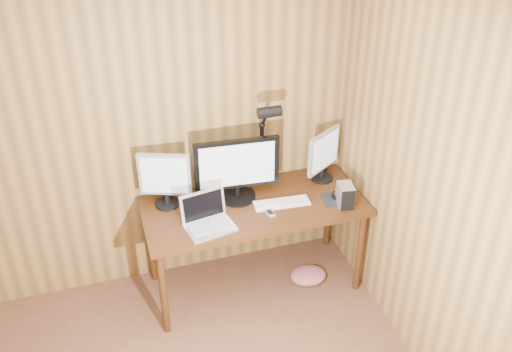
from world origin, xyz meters
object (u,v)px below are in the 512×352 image
laptop (207,218)px  desk (251,213)px  monitor_right (323,155)px  mouse (338,196)px  desk_lamp (266,132)px  monitor_left (165,179)px  keyboard (282,203)px  monitor_center (237,168)px  phone (270,213)px  hard_drive (345,195)px  speaker (324,164)px

laptop → desk: bearing=19.3°
monitor_right → mouse: (0.00, -0.29, -0.19)m
laptop → mouse: 0.98m
desk_lamp → laptop: bearing=-128.8°
monitor_left → laptop: 0.42m
keyboard → mouse: mouse is taller
monitor_left → monitor_right: (1.20, -0.01, -0.01)m
monitor_center → phone: 0.39m
keyboard → desk_lamp: desk_lamp is taller
monitor_right → keyboard: monitor_right is taller
monitor_right → desk_lamp: 0.51m
monitor_left → desk_lamp: desk_lamp is taller
monitor_right → hard_drive: size_ratio=2.42×
monitor_right → speaker: 0.21m
hard_drive → phone: (-0.55, 0.06, -0.08)m
monitor_right → mouse: bearing=-122.3°
keyboard → phone: keyboard is taller
laptop → speaker: bearing=12.2°
monitor_center → hard_drive: 0.80m
desk → speaker: speaker is taller
monitor_right → speaker: (0.07, 0.12, -0.16)m
hard_drive → desk_lamp: bearing=147.5°
monitor_center → laptop: 0.44m
monitor_right → mouse: monitor_right is taller
laptop → hard_drive: (1.00, -0.06, 0.03)m
phone → speaker: size_ratio=0.96×
phone → speaker: (0.60, 0.44, 0.05)m
monitor_left → phone: size_ratio=3.97×
hard_drive → speaker: 0.50m
laptop → phone: laptop is taller
laptop → phone: size_ratio=3.44×
desk → mouse: mouse is taller
desk → keyboard: size_ratio=3.88×
monitor_right → hard_drive: bearing=-120.0°
monitor_right → laptop: 1.04m
monitor_right → laptop: bearing=165.5°
monitor_left → hard_drive: 1.28m
hard_drive → speaker: (0.05, 0.49, -0.03)m
desk → laptop: (-0.38, -0.22, 0.18)m
hard_drive → desk_lamp: 0.72m
monitor_right → phone: (-0.53, -0.32, -0.21)m
monitor_center → phone: bearing=-53.7°
keyboard → mouse: size_ratio=3.43×
desk → hard_drive: size_ratio=9.63×
monitor_left → speaker: bearing=25.6°
mouse → desk_lamp: desk_lamp is taller
laptop → speaker: (1.05, 0.44, -0.00)m
monitor_center → phone: monitor_center is taller
monitor_left → speaker: (1.27, 0.11, -0.17)m
hard_drive → speaker: size_ratio=1.51×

